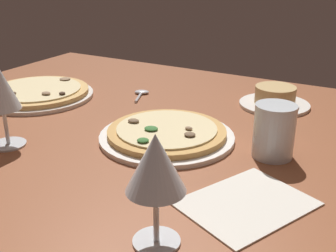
% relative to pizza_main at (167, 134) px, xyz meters
% --- Properties ---
extents(dining_table, '(1.50, 1.10, 0.04)m').
position_rel_pizza_main_xyz_m(dining_table, '(0.01, 0.00, -0.03)').
color(dining_table, brown).
rests_on(dining_table, ground).
extents(pizza_main, '(0.28, 0.28, 0.03)m').
position_rel_pizza_main_xyz_m(pizza_main, '(0.00, 0.00, 0.00)').
color(pizza_main, white).
rests_on(pizza_main, dining_table).
extents(pizza_side, '(0.30, 0.30, 0.03)m').
position_rel_pizza_main_xyz_m(pizza_side, '(-0.44, 0.07, 0.00)').
color(pizza_side, silver).
rests_on(pizza_side, dining_table).
extents(ramekin_on_saucer, '(0.18, 0.18, 0.05)m').
position_rel_pizza_main_xyz_m(ramekin_on_saucer, '(0.14, 0.32, 0.01)').
color(ramekin_on_saucer, silver).
rests_on(ramekin_on_saucer, dining_table).
extents(wine_glass_far, '(0.07, 0.07, 0.17)m').
position_rel_pizza_main_xyz_m(wine_glass_far, '(-0.27, -0.18, 0.11)').
color(wine_glass_far, silver).
rests_on(wine_glass_far, dining_table).
extents(wine_glass_near, '(0.08, 0.08, 0.16)m').
position_rel_pizza_main_xyz_m(wine_glass_near, '(0.16, -0.31, 0.10)').
color(wine_glass_near, silver).
rests_on(wine_glass_near, dining_table).
extents(water_glass, '(0.08, 0.08, 0.10)m').
position_rel_pizza_main_xyz_m(water_glass, '(0.22, 0.03, 0.04)').
color(water_glass, silver).
rests_on(water_glass, dining_table).
extents(paper_menu, '(0.21, 0.24, 0.00)m').
position_rel_pizza_main_xyz_m(paper_menu, '(0.23, -0.16, -0.01)').
color(paper_menu, silver).
rests_on(paper_menu, dining_table).
extents(spoon, '(0.06, 0.10, 0.01)m').
position_rel_pizza_main_xyz_m(spoon, '(-0.21, 0.23, -0.01)').
color(spoon, silver).
rests_on(spoon, dining_table).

